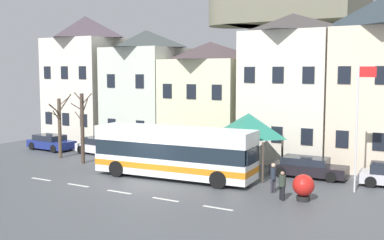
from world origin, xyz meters
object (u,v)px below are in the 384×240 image
transit_bus (174,153)px  parked_car_03 (51,142)px  hilltop_castle (298,68)px  pedestrian_01 (282,185)px  townhouse_02 (210,98)px  flagpole (359,119)px  parked_car_00 (99,146)px  parked_car_01 (308,167)px  townhouse_00 (87,79)px  pedestrian_00 (273,176)px  public_bench (246,162)px  townhouse_03 (291,88)px  bare_tree_01 (82,126)px  bus_shelter (249,125)px  townhouse_01 (147,89)px  bare_tree_00 (60,126)px  harbour_buoy (303,186)px

transit_bus → parked_car_03: (-14.50, 3.75, -0.95)m
hilltop_castle → pedestrian_01: size_ratio=24.27×
townhouse_02 → flagpole: (12.87, -7.33, -0.43)m
parked_car_03 → parked_car_00: bearing=9.5°
parked_car_01 → pedestrian_01: (0.42, -5.80, 0.17)m
townhouse_00 → hilltop_castle: 22.68m
parked_car_01 → pedestrian_00: (-0.50, -4.64, 0.32)m
parked_car_00 → public_bench: size_ratio=2.34×
parked_car_01 → townhouse_03: bearing=117.6°
bare_tree_01 → townhouse_02: bearing=57.2°
townhouse_02 → townhouse_03: bearing=-1.0°
hilltop_castle → pedestrian_01: 29.78m
bus_shelter → townhouse_01: bearing=153.3°
pedestrian_00 → bare_tree_00: size_ratio=0.33×
parked_car_00 → pedestrian_01: size_ratio=2.72×
townhouse_00 → hilltop_castle: size_ratio=0.32×
pedestrian_01 → flagpole: (2.92, 3.48, 3.18)m
townhouse_01 → harbour_buoy: bearing=-31.3°
townhouse_01 → bus_shelter: 13.84m
parked_car_00 → parked_car_03: parked_car_00 is taller
townhouse_03 → bus_shelter: townhouse_03 is taller
harbour_buoy → townhouse_02: bearing=136.4°
townhouse_01 → pedestrian_01: (16.16, -10.81, -4.20)m
pedestrian_01 → public_bench: 7.89m
townhouse_00 → pedestrian_01: townhouse_00 is taller
hilltop_castle → bare_tree_01: hilltop_castle is taller
flagpole → parked_car_01: bearing=145.2°
townhouse_00 → pedestrian_00: townhouse_00 is taller
townhouse_03 → parked_car_03: size_ratio=2.56×
townhouse_01 → parked_car_00: townhouse_01 is taller
pedestrian_00 → pedestrian_01: bearing=-51.5°
townhouse_03 → parked_car_00: size_ratio=2.63×
townhouse_03 → bus_shelter: (-0.70, -6.04, -2.17)m
parked_car_01 → flagpole: (3.34, -2.33, 3.35)m
townhouse_00 → townhouse_02: 12.98m
townhouse_01 → bare_tree_00: 8.69m
pedestrian_00 → public_bench: (-3.85, 5.11, -0.46)m
transit_bus → bare_tree_00: size_ratio=2.11×
hilltop_castle → transit_bus: size_ratio=3.52×
public_bench → parked_car_01: bearing=-6.1°
hilltop_castle → parked_car_03: 27.29m
hilltop_castle → bus_shelter: (4.37, -23.32, -3.69)m
townhouse_02 → bare_tree_00: 11.80m
parked_car_00 → flagpole: flagpole is taller
transit_bus → hilltop_castle: bearing=87.6°
bare_tree_00 → townhouse_02: bearing=43.4°
parked_car_00 → parked_car_01: bearing=6.0°
flagpole → bare_tree_00: bearing=-178.2°
parked_car_01 → flagpole: flagpole is taller
flagpole → pedestrian_00: bearing=-148.9°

